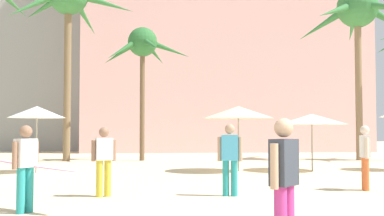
# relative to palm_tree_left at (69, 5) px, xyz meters

# --- Properties ---
(hotel_pink) EXTENTS (20.84, 8.39, 19.62)m
(hotel_pink) POSITION_rel_palm_tree_left_xyz_m (9.91, 12.12, 1.76)
(hotel_pink) COLOR beige
(hotel_pink) RESTS_ON ground
(palm_tree_left) EXTENTS (6.25, 6.06, 9.58)m
(palm_tree_left) POSITION_rel_palm_tree_left_xyz_m (0.00, 0.00, 0.00)
(palm_tree_left) COLOR brown
(palm_tree_left) RESTS_ON ground
(palm_tree_center) EXTENTS (4.80, 4.88, 6.97)m
(palm_tree_center) POSITION_rel_palm_tree_left_xyz_m (3.82, 0.09, -2.19)
(palm_tree_center) COLOR brown
(palm_tree_center) RESTS_ON ground
(palm_tree_right) EXTENTS (6.49, 6.81, 9.22)m
(palm_tree_right) POSITION_rel_palm_tree_left_xyz_m (15.23, -0.55, -0.33)
(palm_tree_right) COLOR #896B4C
(palm_tree_right) RESTS_ON ground
(cafe_umbrella_0) EXTENTS (2.11, 2.11, 2.47)m
(cafe_umbrella_0) POSITION_rel_palm_tree_left_xyz_m (-0.01, -6.77, -5.80)
(cafe_umbrella_0) COLOR gray
(cafe_umbrella_0) RESTS_ON ground
(cafe_umbrella_2) EXTENTS (2.74, 2.74, 2.50)m
(cafe_umbrella_2) POSITION_rel_palm_tree_left_xyz_m (7.56, -6.90, -5.78)
(cafe_umbrella_2) COLOR gray
(cafe_umbrella_2) RESTS_ON ground
(cafe_umbrella_4) EXTENTS (2.76, 2.76, 2.21)m
(cafe_umbrella_4) POSITION_rel_palm_tree_left_xyz_m (10.46, -6.86, -6.04)
(cafe_umbrella_4) COLOR gray
(cafe_umbrella_4) RESTS_ON ground
(person_near_left) EXTENTS (2.36, 1.82, 1.68)m
(person_near_left) POSITION_rel_palm_tree_left_xyz_m (1.77, -15.50, -7.13)
(person_near_left) COLOR teal
(person_near_left) RESTS_ON ground
(person_far_left) EXTENTS (0.60, 0.35, 1.65)m
(person_far_left) POSITION_rel_palm_tree_left_xyz_m (3.06, -13.47, -7.14)
(person_far_left) COLOR gold
(person_far_left) RESTS_ON ground
(person_mid_left) EXTENTS (0.61, 0.29, 1.73)m
(person_mid_left) POSITION_rel_palm_tree_left_xyz_m (6.08, -13.63, -7.10)
(person_mid_left) COLOR teal
(person_mid_left) RESTS_ON ground
(person_mid_center) EXTENTS (0.32, 0.61, 1.70)m
(person_mid_center) POSITION_rel_palm_tree_left_xyz_m (9.81, -12.88, -7.11)
(person_mid_center) COLOR orange
(person_mid_center) RESTS_ON ground
(person_far_right) EXTENTS (0.48, 0.51, 1.73)m
(person_far_right) POSITION_rel_palm_tree_left_xyz_m (5.80, -19.27, -7.09)
(person_far_right) COLOR #B7337F
(person_far_right) RESTS_ON ground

